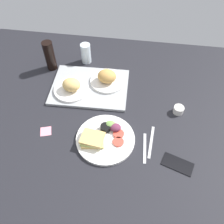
{
  "coord_description": "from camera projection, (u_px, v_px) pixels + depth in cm",
  "views": [
    {
      "loc": [
        13.32,
        -75.76,
        103.95
      ],
      "look_at": [
        2.0,
        3.0,
        4.0
      ],
      "focal_mm": 38.46,
      "sensor_mm": 36.0,
      "label": 1
    }
  ],
  "objects": [
    {
      "name": "ground_plane",
      "position": [
        108.0,
        122.0,
        1.3
      ],
      "size": [
        190.0,
        150.0,
        3.0
      ],
      "primitive_type": "cube",
      "color": "black"
    },
    {
      "name": "serving_tray",
      "position": [
        90.0,
        87.0,
        1.44
      ],
      "size": [
        46.05,
        34.44,
        1.6
      ],
      "primitive_type": "cube",
      "rotation": [
        0.0,
        0.0,
        0.03
      ],
      "color": "#9EA0A3",
      "rests_on": "ground_plane"
    },
    {
      "name": "bread_plate_near",
      "position": [
        71.0,
        87.0,
        1.39
      ],
      "size": [
        20.29,
        20.29,
        8.51
      ],
      "color": "white",
      "rests_on": "serving_tray"
    },
    {
      "name": "bread_plate_far",
      "position": [
        107.0,
        78.0,
        1.43
      ],
      "size": [
        20.81,
        20.81,
        8.95
      ],
      "color": "white",
      "rests_on": "serving_tray"
    },
    {
      "name": "plate_with_salad",
      "position": [
        104.0,
        137.0,
        1.21
      ],
      "size": [
        29.72,
        29.72,
        5.4
      ],
      "color": "white",
      "rests_on": "ground_plane"
    },
    {
      "name": "drinking_glass",
      "position": [
        86.0,
        53.0,
        1.55
      ],
      "size": [
        6.35,
        6.35,
        13.19
      ],
      "primitive_type": "cylinder",
      "color": "silver",
      "rests_on": "ground_plane"
    },
    {
      "name": "soda_bottle",
      "position": [
        50.0,
        56.0,
        1.48
      ],
      "size": [
        6.4,
        6.4,
        19.25
      ],
      "primitive_type": "cylinder",
      "color": "black",
      "rests_on": "ground_plane"
    },
    {
      "name": "espresso_cup",
      "position": [
        179.0,
        110.0,
        1.31
      ],
      "size": [
        5.6,
        5.6,
        4.0
      ],
      "primitive_type": "cylinder",
      "color": "silver",
      "rests_on": "ground_plane"
    },
    {
      "name": "fork",
      "position": [
        145.0,
        148.0,
        1.18
      ],
      "size": [
        2.19,
        17.05,
        0.5
      ],
      "primitive_type": "cube",
      "rotation": [
        0.0,
        0.0,
        1.62
      ],
      "color": "#B7B7BC",
      "rests_on": "ground_plane"
    },
    {
      "name": "knife",
      "position": [
        151.0,
        142.0,
        1.21
      ],
      "size": [
        2.88,
        19.05,
        0.5
      ],
      "primitive_type": "cube",
      "rotation": [
        0.0,
        0.0,
        1.49
      ],
      "color": "#B7B7BC",
      "rests_on": "ground_plane"
    },
    {
      "name": "cell_phone",
      "position": [
        178.0,
        164.0,
        1.13
      ],
      "size": [
        15.94,
        11.39,
        0.8
      ],
      "primitive_type": "cube",
      "rotation": [
        0.0,
        0.0,
        -0.32
      ],
      "color": "black",
      "rests_on": "ground_plane"
    },
    {
      "name": "sticky_note",
      "position": [
        46.0,
        131.0,
        1.25
      ],
      "size": [
        7.03,
        7.03,
        0.12
      ],
      "primitive_type": "cube",
      "rotation": [
        0.0,
        0.0,
        0.31
      ],
      "color": "pink",
      "rests_on": "ground_plane"
    }
  ]
}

